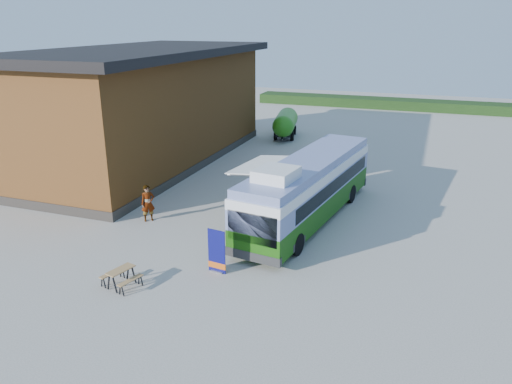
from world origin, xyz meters
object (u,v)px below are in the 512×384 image
at_px(picnic_table, 121,274).
at_px(person_a, 148,203).
at_px(bus, 308,187).
at_px(slurry_tanker, 285,122).
at_px(person_b, 268,188).
at_px(banner, 217,255).

bearing_deg(picnic_table, person_a, 127.38).
xyz_separation_m(bus, slurry_tanker, (-6.20, 16.89, -0.45)).
relative_size(person_b, slurry_tanker, 0.34).
distance_m(picnic_table, slurry_tanker, 25.43).
xyz_separation_m(banner, person_b, (-0.45, 7.46, 0.26)).
xyz_separation_m(person_a, person_b, (4.77, 3.83, 0.08)).
bearing_deg(picnic_table, slurry_tanker, 108.14).
xyz_separation_m(picnic_table, slurry_tanker, (-1.45, 25.38, 0.72)).
relative_size(banner, slurry_tanker, 0.31).
bearing_deg(person_b, picnic_table, 29.77).
height_order(banner, slurry_tanker, slurry_tanker).
bearing_deg(person_a, banner, -79.20).
height_order(banner, picnic_table, banner).
bearing_deg(picnic_table, person_b, 91.04).
bearing_deg(person_a, picnic_table, -111.86).
height_order(bus, person_b, bus).
distance_m(person_a, person_b, 6.12).
distance_m(picnic_table, person_b, 9.92).
distance_m(banner, person_b, 7.47).
distance_m(banner, picnic_table, 3.56).
distance_m(bus, picnic_table, 9.79).
height_order(bus, picnic_table, bus).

